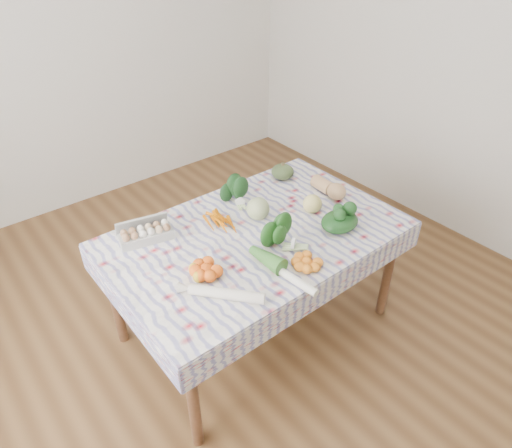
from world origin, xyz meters
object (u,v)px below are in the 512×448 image
dining_table (256,244)px  kabocha_squash (283,172)px  egg_carton (146,235)px  grapefruit (312,204)px  butternut_squash (329,186)px  cabbage (258,209)px

dining_table → kabocha_squash: (0.54, 0.38, 0.13)m
egg_carton → grapefruit: bearing=-8.9°
egg_carton → butternut_squash: size_ratio=1.17×
dining_table → grapefruit: (0.40, -0.05, 0.14)m
dining_table → grapefruit: bearing=-6.9°
egg_carton → grapefruit: (0.92, -0.37, 0.02)m
butternut_squash → grapefruit: size_ratio=2.17×
kabocha_squash → cabbage: (-0.44, -0.27, 0.02)m
grapefruit → egg_carton: bearing=158.1°
egg_carton → kabocha_squash: (1.06, 0.06, 0.01)m
dining_table → egg_carton: bearing=148.3°
egg_carton → butternut_squash: bearing=-1.0°
dining_table → grapefruit: 0.42m
egg_carton → cabbage: 0.66m
cabbage → butternut_squash: size_ratio=0.55×
egg_carton → kabocha_squash: kabocha_squash is taller
dining_table → butternut_squash: bearing=3.1°
cabbage → butternut_squash: 0.53m
kabocha_squash → cabbage: bearing=-147.9°
kabocha_squash → butternut_squash: 0.36m
butternut_squash → dining_table: bearing=-174.2°
egg_carton → cabbage: (0.62, -0.22, 0.03)m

